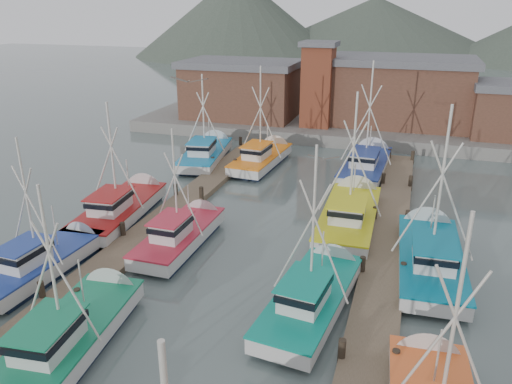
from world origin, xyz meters
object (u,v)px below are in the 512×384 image
(lookout_tower, at_px, (318,84))
(boat_8, at_px, (183,233))
(boat_12, at_px, (263,157))
(boat_4, at_px, (74,332))

(lookout_tower, relative_size, boat_8, 1.03)
(boat_8, distance_m, boat_12, 16.13)
(boat_4, relative_size, boat_8, 1.14)
(boat_8, bearing_deg, lookout_tower, 85.24)
(boat_12, bearing_deg, boat_4, -86.74)
(boat_4, relative_size, boat_12, 1.00)
(boat_4, height_order, boat_12, boat_12)
(boat_8, height_order, boat_12, boat_12)
(lookout_tower, xyz_separation_m, boat_8, (-2.43, -27.26, -4.87))
(boat_4, height_order, boat_8, boat_4)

